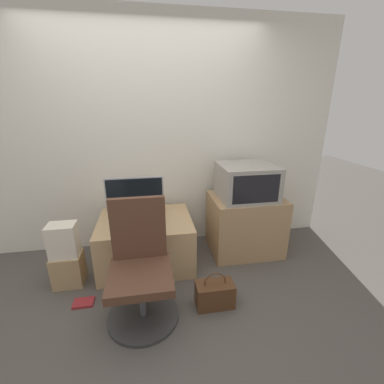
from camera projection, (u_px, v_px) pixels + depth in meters
ground_plane at (161, 319)px, 2.11m from camera, size 12.00×12.00×0.00m
wall_back at (150, 138)px, 2.92m from camera, size 4.40×0.05×2.60m
desk at (146, 241)px, 2.78m from camera, size 0.97×0.77×0.52m
side_stand at (245, 224)px, 3.01m from camera, size 0.80×0.61×0.67m
main_monitor at (135, 198)px, 2.69m from camera, size 0.60×0.23×0.44m
keyboard at (132, 227)px, 2.52m from camera, size 0.34×0.12×0.01m
mouse at (158, 225)px, 2.56m from camera, size 0.07×0.04×0.02m
crt_tv at (247, 182)px, 2.81m from camera, size 0.60×0.54×0.38m
office_chair at (141, 272)px, 2.06m from camera, size 0.58×0.58×0.98m
cardboard_box_lower at (69, 269)px, 2.48m from camera, size 0.27×0.23×0.32m
cardboard_box_upper at (63, 240)px, 2.38m from camera, size 0.25×0.19×0.32m
handbag at (215, 294)px, 2.22m from camera, size 0.33×0.18×0.33m
book at (84, 303)px, 2.26m from camera, size 0.17×0.12×0.02m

